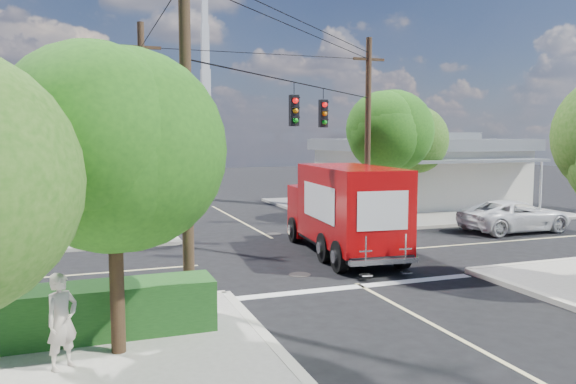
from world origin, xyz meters
name	(u,v)px	position (x,y,z in m)	size (l,w,h in m)	color
ground	(307,257)	(0.00, 0.00, 0.00)	(120.00, 120.00, 0.00)	black
sidewalk_ne	(405,207)	(10.88, 10.88, 0.07)	(14.12, 14.12, 0.14)	gray
sidewalk_nw	(12,227)	(-10.88, 10.88, 0.07)	(14.12, 14.12, 0.14)	gray
road_markings	(323,265)	(0.00, -1.47, 0.01)	(32.00, 32.00, 0.01)	beige
building_ne	(419,169)	(12.50, 11.97, 2.32)	(11.80, 10.20, 4.50)	silver
radio_tower	(206,118)	(0.50, 20.00, 5.64)	(0.80, 0.80, 17.00)	silver
tree_sw_front	(113,139)	(-6.99, -7.54, 4.33)	(3.88, 3.78, 6.03)	#422D1C
tree_ne_front	(388,129)	(7.21, 6.76, 4.77)	(4.21, 4.14, 6.66)	#422D1C
tree_ne_back	(409,140)	(9.81, 8.96, 4.19)	(3.77, 3.66, 5.82)	#422D1C
palm_nw_front	(83,121)	(-7.50, 7.50, 5.04)	(3.01, 3.08, 5.59)	#422D1C
palm_nw_back	(36,130)	(-9.50, 9.00, 4.67)	(3.01, 3.08, 5.19)	#422D1C
utility_poles	(252,129)	(-1.58, 1.60, 4.67)	(12.00, 10.68, 9.00)	#473321
picket_fence	(76,303)	(-7.80, -5.60, 0.68)	(5.94, 0.06, 1.00)	silver
hedge_sw	(65,314)	(-8.00, -6.40, 0.69)	(6.20, 1.20, 1.10)	#194317
vending_boxes	(380,210)	(6.50, 6.20, 0.69)	(1.90, 0.50, 1.10)	red
delivery_truck	(343,210)	(1.44, -0.06, 1.68)	(3.06, 7.83, 3.31)	black
parked_car	(515,216)	(11.14, 1.87, 0.73)	(2.41, 5.22, 1.45)	silver
pedestrian	(62,321)	(-8.00, -7.98, 1.03)	(0.65, 0.43, 1.77)	beige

